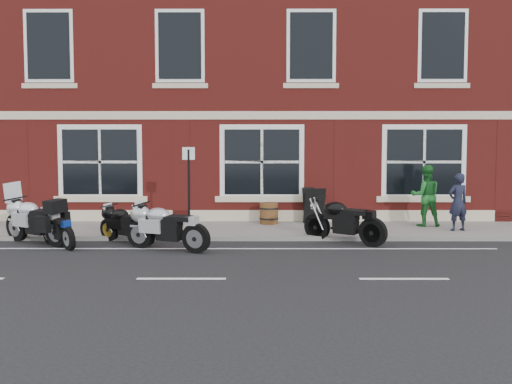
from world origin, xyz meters
TOP-DOWN VIEW (x-y plane):
  - ground at (0.00, 0.00)m, footprint 80.00×80.00m
  - sidewalk at (0.00, 3.00)m, footprint 30.00×3.00m
  - kerb at (0.00, 1.42)m, footprint 30.00×0.16m
  - pub_building at (0.00, 10.50)m, footprint 24.00×12.00m
  - moto_touring_silver at (-4.15, 0.95)m, footprint 2.00×1.40m
  - moto_sport_red at (-3.43, 0.52)m, footprint 1.27×1.49m
  - moto_sport_black at (-1.91, 1.02)m, footprint 1.61×1.23m
  - moto_sport_silver at (-0.74, -0.03)m, footprint 2.06×1.07m
  - moto_naked_black at (3.50, 1.03)m, footprint 1.87×1.59m
  - pedestrian_left at (6.85, 2.45)m, footprint 0.65×0.51m
  - pedestrian_right at (6.25, 3.41)m, footprint 0.89×0.70m
  - a_board_sign at (3.08, 4.20)m, footprint 0.74×0.59m
  - barrel_planter at (1.71, 3.93)m, footprint 0.58×0.58m
  - parking_sign at (-0.40, 1.55)m, footprint 0.32×0.06m

SIDE VIEW (x-z plane):
  - ground at x=0.00m, z-range 0.00..0.00m
  - sidewalk at x=0.00m, z-range 0.00..0.12m
  - kerb at x=0.00m, z-range 0.00..0.12m
  - barrel_planter at x=1.71m, z-range 0.12..0.76m
  - moto_sport_red at x=-3.43m, z-range 0.06..0.89m
  - moto_sport_black at x=-1.91m, z-range 0.06..0.93m
  - moto_sport_silver at x=-0.74m, z-range 0.07..1.07m
  - moto_naked_black at x=3.50m, z-range 0.08..1.12m
  - moto_touring_silver at x=-4.15m, z-range -0.14..1.38m
  - a_board_sign at x=3.08m, z-range 0.12..1.20m
  - pedestrian_left at x=6.85m, z-range 0.12..1.70m
  - pedestrian_right at x=6.25m, z-range 0.12..1.89m
  - parking_sign at x=-0.40m, z-range 0.30..2.58m
  - pub_building at x=0.00m, z-range 0.00..12.00m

